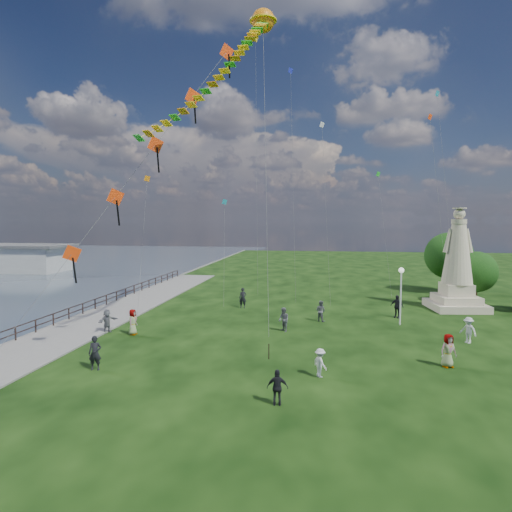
% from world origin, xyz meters
% --- Properties ---
extents(waterfront, '(200.00, 200.00, 1.51)m').
position_xyz_m(waterfront, '(-15.24, 8.99, -0.06)').
color(waterfront, '#32414C').
rests_on(waterfront, ground).
extents(statue, '(4.91, 4.91, 9.04)m').
position_xyz_m(statue, '(15.37, 19.17, 3.41)').
color(statue, '#B8A98B').
rests_on(statue, ground).
extents(lamppost, '(0.41, 0.41, 4.38)m').
position_xyz_m(lamppost, '(9.40, 12.51, 3.16)').
color(lamppost, silver).
rests_on(lamppost, ground).
extents(tree_row, '(8.47, 13.78, 6.61)m').
position_xyz_m(tree_row, '(17.97, 25.32, 3.61)').
color(tree_row, '#382314').
rests_on(tree_row, ground).
extents(person_0, '(0.75, 0.57, 1.83)m').
position_xyz_m(person_0, '(-8.41, -0.11, 0.91)').
color(person_0, black).
rests_on(person_0, ground).
extents(person_1, '(0.92, 0.99, 1.73)m').
position_xyz_m(person_1, '(0.82, 9.18, 0.87)').
color(person_1, '#595960').
rests_on(person_1, ground).
extents(person_2, '(0.96, 1.05, 1.46)m').
position_xyz_m(person_2, '(3.41, 0.64, 0.73)').
color(person_2, silver).
rests_on(person_2, ground).
extents(person_3, '(0.95, 0.52, 1.57)m').
position_xyz_m(person_3, '(1.60, -3.00, 0.78)').
color(person_3, black).
rests_on(person_3, ground).
extents(person_4, '(1.02, 0.80, 1.82)m').
position_xyz_m(person_4, '(10.25, 3.16, 0.91)').
color(person_4, '#595960').
rests_on(person_4, ground).
extents(person_5, '(1.30, 1.70, 1.68)m').
position_xyz_m(person_5, '(-11.48, 7.00, 0.84)').
color(person_5, '#595960').
rests_on(person_5, ground).
extents(person_6, '(0.67, 0.45, 1.83)m').
position_xyz_m(person_6, '(-3.55, 16.90, 0.92)').
color(person_6, black).
rests_on(person_6, ground).
extents(person_7, '(0.94, 0.84, 1.64)m').
position_xyz_m(person_7, '(3.42, 12.77, 0.82)').
color(person_7, '#595960').
rests_on(person_7, ground).
extents(person_8, '(1.15, 1.20, 1.70)m').
position_xyz_m(person_8, '(12.87, 8.14, 0.85)').
color(person_8, silver).
rests_on(person_8, ground).
extents(person_9, '(1.21, 1.10, 1.87)m').
position_xyz_m(person_9, '(9.57, 14.95, 0.93)').
color(person_9, black).
rests_on(person_9, ground).
extents(person_10, '(0.57, 0.89, 1.79)m').
position_xyz_m(person_10, '(-9.48, 6.82, 0.90)').
color(person_10, '#595960').
rests_on(person_10, ground).
extents(red_kite_train, '(11.00, 9.35, 19.57)m').
position_xyz_m(red_kite_train, '(-6.92, 4.58, 12.09)').
color(red_kite_train, black).
rests_on(red_kite_train, ground).
extents(serpent_kite, '(7.57, 13.05, 24.46)m').
position_xyz_m(serpent_kite, '(-1.43, 13.61, 23.25)').
color(serpent_kite, black).
rests_on(serpent_kite, ground).
extents(small_kites, '(28.08, 17.03, 28.47)m').
position_xyz_m(small_kites, '(2.65, 23.25, 14.37)').
color(small_kites, teal).
rests_on(small_kites, ground).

